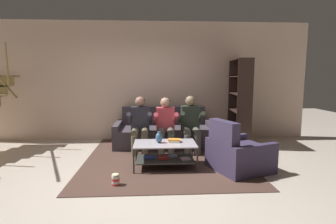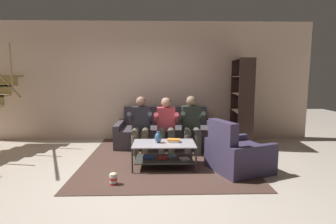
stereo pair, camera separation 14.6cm
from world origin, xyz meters
name	(u,v)px [view 1 (the left image)]	position (x,y,z in m)	size (l,w,h in m)	color
ground	(133,174)	(0.00, 0.00, 0.00)	(16.80, 16.80, 0.00)	beige
back_partition	(140,82)	(0.00, 2.46, 1.45)	(8.40, 0.12, 2.90)	beige
couch	(164,133)	(0.59, 1.84, 0.28)	(2.25, 1.00, 0.86)	#403841
person_seated_left	(140,122)	(0.06, 1.25, 0.63)	(0.50, 0.58, 1.16)	brown
person_seated_middle	(166,123)	(0.59, 1.25, 0.62)	(0.50, 0.58, 1.14)	#505349
person_seated_right	(191,122)	(1.12, 1.25, 0.64)	(0.50, 0.58, 1.17)	#57564F
coffee_table	(165,151)	(0.53, 0.30, 0.28)	(1.07, 0.62, 0.43)	#BCB5BF
area_rug	(165,156)	(0.56, 0.94, 0.01)	(3.00, 3.49, 0.01)	#4C342C
vase	(159,138)	(0.43, 0.33, 0.53)	(0.12, 0.12, 0.20)	#375E86
book_stack	(175,140)	(0.70, 0.35, 0.46)	(0.23, 0.16, 0.06)	silver
bookshelf	(241,110)	(2.38, 1.87, 0.79)	(0.42, 0.99, 1.97)	#31201B
armchair	(238,154)	(1.76, 0.09, 0.28)	(1.11, 1.10, 0.87)	#3A314C
popcorn_tub	(116,179)	(-0.22, -0.44, 0.09)	(0.11, 0.11, 0.18)	red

